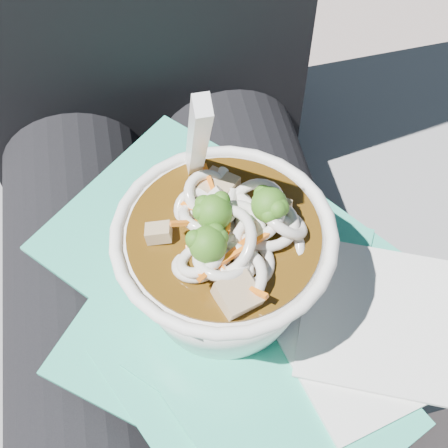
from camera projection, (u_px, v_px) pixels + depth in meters
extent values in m
cube|color=slate|center=(180.00, 335.00, 0.91)|extent=(1.02, 0.55, 0.48)
cylinder|color=black|center=(94.00, 357.00, 0.56)|extent=(0.15, 0.48, 0.15)
cylinder|color=black|center=(275.00, 323.00, 0.58)|extent=(0.15, 0.48, 0.15)
cube|color=#29AD8C|center=(201.00, 246.00, 0.53)|extent=(0.18, 0.18, 0.00)
cube|color=#29AD8C|center=(214.00, 234.00, 0.54)|extent=(0.16, 0.17, 0.00)
cube|color=#29AD8C|center=(301.00, 278.00, 0.51)|extent=(0.21, 0.21, 0.00)
cube|color=#29AD8C|center=(234.00, 288.00, 0.50)|extent=(0.26, 0.25, 0.00)
cube|color=#29AD8C|center=(170.00, 223.00, 0.54)|extent=(0.25, 0.25, 0.00)
cube|color=#29AD8C|center=(220.00, 320.00, 0.48)|extent=(0.28, 0.28, 0.00)
cube|color=#29AD8C|center=(216.00, 370.00, 0.46)|extent=(0.19, 0.19, 0.00)
cube|color=#29AD8C|center=(290.00, 426.00, 0.43)|extent=(0.16, 0.16, 0.00)
cube|color=#29AD8C|center=(244.00, 323.00, 0.48)|extent=(0.19, 0.19, 0.00)
cube|color=#29AD8C|center=(292.00, 405.00, 0.44)|extent=(0.19, 0.18, 0.00)
cube|color=silver|center=(365.00, 342.00, 0.46)|extent=(0.14, 0.14, 0.00)
cube|color=silver|center=(382.00, 317.00, 0.47)|extent=(0.16, 0.16, 0.00)
torus|color=white|center=(224.00, 234.00, 0.42)|extent=(0.16, 0.16, 0.01)
cylinder|color=#402809|center=(224.00, 236.00, 0.42)|extent=(0.13, 0.13, 0.01)
torus|color=silver|center=(222.00, 260.00, 0.40)|extent=(0.05, 0.05, 0.02)
torus|color=silver|center=(235.00, 231.00, 0.41)|extent=(0.06, 0.06, 0.03)
torus|color=silver|center=(254.00, 211.00, 0.42)|extent=(0.05, 0.06, 0.04)
torus|color=silver|center=(197.00, 210.00, 0.43)|extent=(0.04, 0.04, 0.03)
torus|color=silver|center=(201.00, 258.00, 0.40)|extent=(0.05, 0.05, 0.02)
torus|color=silver|center=(197.00, 264.00, 0.40)|extent=(0.05, 0.05, 0.02)
torus|color=silver|center=(209.00, 195.00, 0.43)|extent=(0.05, 0.04, 0.03)
torus|color=silver|center=(207.00, 219.00, 0.42)|extent=(0.05, 0.04, 0.03)
torus|color=silver|center=(284.00, 221.00, 0.41)|extent=(0.03, 0.04, 0.04)
torus|color=silver|center=(236.00, 279.00, 0.40)|extent=(0.05, 0.05, 0.03)
torus|color=silver|center=(267.00, 224.00, 0.42)|extent=(0.06, 0.06, 0.01)
torus|color=silver|center=(228.00, 269.00, 0.40)|extent=(0.05, 0.04, 0.03)
torus|color=silver|center=(244.00, 261.00, 0.40)|extent=(0.05, 0.05, 0.02)
torus|color=silver|center=(223.00, 242.00, 0.40)|extent=(0.05, 0.06, 0.04)
torus|color=silver|center=(268.00, 247.00, 0.41)|extent=(0.07, 0.07, 0.03)
cylinder|color=silver|center=(227.00, 214.00, 0.42)|extent=(0.02, 0.04, 0.01)
cylinder|color=silver|center=(208.00, 215.00, 0.42)|extent=(0.03, 0.02, 0.02)
cylinder|color=silver|center=(215.00, 192.00, 0.43)|extent=(0.03, 0.04, 0.01)
cylinder|color=silver|center=(244.00, 211.00, 0.42)|extent=(0.03, 0.01, 0.02)
cylinder|color=silver|center=(239.00, 197.00, 0.43)|extent=(0.02, 0.03, 0.02)
cylinder|color=silver|center=(200.00, 207.00, 0.42)|extent=(0.04, 0.02, 0.03)
cylinder|color=silver|center=(237.00, 209.00, 0.42)|extent=(0.02, 0.03, 0.02)
cylinder|color=#6E9347|center=(268.00, 215.00, 0.42)|extent=(0.01, 0.01, 0.01)
sphere|color=#255B14|center=(269.00, 205.00, 0.41)|extent=(0.02, 0.02, 0.02)
sphere|color=#255B14|center=(269.00, 214.00, 0.40)|extent=(0.01, 0.01, 0.01)
sphere|color=#255B14|center=(263.00, 194.00, 0.41)|extent=(0.01, 0.01, 0.01)
sphere|color=#255B14|center=(280.00, 208.00, 0.40)|extent=(0.01, 0.01, 0.01)
sphere|color=#255B14|center=(277.00, 209.00, 0.40)|extent=(0.01, 0.01, 0.01)
cylinder|color=#6E9347|center=(214.00, 223.00, 0.41)|extent=(0.01, 0.01, 0.01)
sphere|color=#255B14|center=(214.00, 213.00, 0.41)|extent=(0.02, 0.02, 0.02)
sphere|color=#255B14|center=(221.00, 201.00, 0.41)|extent=(0.01, 0.01, 0.01)
sphere|color=#255B14|center=(201.00, 212.00, 0.40)|extent=(0.01, 0.01, 0.01)
sphere|color=#255B14|center=(204.00, 204.00, 0.41)|extent=(0.01, 0.01, 0.01)
sphere|color=#255B14|center=(221.00, 200.00, 0.40)|extent=(0.01, 0.01, 0.01)
cylinder|color=#6E9347|center=(208.00, 255.00, 0.40)|extent=(0.01, 0.01, 0.01)
sphere|color=#255B14|center=(208.00, 245.00, 0.39)|extent=(0.02, 0.02, 0.02)
sphere|color=#255B14|center=(195.00, 239.00, 0.39)|extent=(0.01, 0.01, 0.01)
sphere|color=#255B14|center=(195.00, 241.00, 0.39)|extent=(0.01, 0.01, 0.01)
sphere|color=#255B14|center=(219.00, 237.00, 0.39)|extent=(0.01, 0.01, 0.01)
sphere|color=#255B14|center=(215.00, 232.00, 0.39)|extent=(0.01, 0.01, 0.01)
cube|color=orange|center=(221.00, 265.00, 0.39)|extent=(0.01, 0.05, 0.02)
cube|color=orange|center=(212.00, 189.00, 0.43)|extent=(0.01, 0.04, 0.01)
cube|color=orange|center=(234.00, 255.00, 0.40)|extent=(0.05, 0.03, 0.00)
cube|color=orange|center=(227.00, 256.00, 0.40)|extent=(0.05, 0.04, 0.01)
cube|color=orange|center=(201.00, 213.00, 0.42)|extent=(0.03, 0.03, 0.01)
cube|color=orange|center=(196.00, 223.00, 0.41)|extent=(0.04, 0.01, 0.02)
cube|color=orange|center=(222.00, 202.00, 0.43)|extent=(0.02, 0.04, 0.02)
cube|color=orange|center=(239.00, 284.00, 0.39)|extent=(0.03, 0.03, 0.02)
cube|color=orange|center=(230.00, 212.00, 0.42)|extent=(0.01, 0.04, 0.01)
cube|color=orange|center=(212.00, 244.00, 0.41)|extent=(0.03, 0.01, 0.01)
cube|color=#A07F5A|center=(271.00, 210.00, 0.42)|extent=(0.03, 0.03, 0.01)
cube|color=#A07F5A|center=(218.00, 188.00, 0.43)|extent=(0.03, 0.03, 0.02)
cube|color=#A07F5A|center=(158.00, 233.00, 0.41)|extent=(0.02, 0.02, 0.01)
cube|color=#A07F5A|center=(237.00, 296.00, 0.39)|extent=(0.03, 0.03, 0.02)
ellipsoid|color=white|center=(212.00, 244.00, 0.41)|extent=(0.03, 0.04, 0.01)
cube|color=white|center=(197.00, 141.00, 0.39)|extent=(0.01, 0.07, 0.12)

